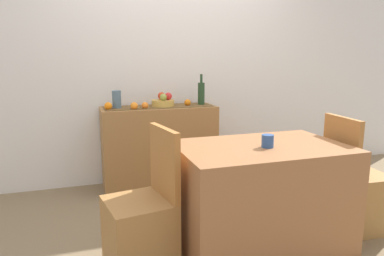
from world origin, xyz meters
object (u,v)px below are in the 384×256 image
object	(u,v)px
ceramic_vase	(117,100)
coffee_cup	(268,141)
chair_by_corner	(355,196)
chair_near_window	(142,227)
dining_table	(260,196)
fruit_bowl	(163,103)
wine_bottle	(201,93)
sideboard_console	(160,147)

from	to	relation	value
ceramic_vase	coffee_cup	bearing A→B (deg)	-60.50
ceramic_vase	chair_by_corner	bearing A→B (deg)	-40.29
chair_near_window	coffee_cup	bearing A→B (deg)	-4.02
dining_table	chair_near_window	distance (m)	0.85
fruit_bowl	wine_bottle	distance (m)	0.42
sideboard_console	ceramic_vase	size ratio (longest dim) A/B	6.56
sideboard_console	fruit_bowl	size ratio (longest dim) A/B	5.04
sideboard_console	wine_bottle	world-z (taller)	wine_bottle
sideboard_console	wine_bottle	xyz separation A→B (m)	(0.46, 0.00, 0.54)
dining_table	coffee_cup	bearing A→B (deg)	-81.84
fruit_bowl	coffee_cup	distance (m)	1.51
fruit_bowl	sideboard_console	bearing A→B (deg)	180.00
ceramic_vase	chair_near_window	distance (m)	1.56
dining_table	chair_by_corner	size ratio (longest dim) A/B	1.28
wine_bottle	dining_table	distance (m)	1.53
fruit_bowl	chair_by_corner	size ratio (longest dim) A/B	0.26
dining_table	chair_by_corner	distance (m)	0.85
fruit_bowl	ceramic_vase	distance (m)	0.47
wine_bottle	coffee_cup	size ratio (longest dim) A/B	3.77
ceramic_vase	wine_bottle	bearing A→B (deg)	0.00
ceramic_vase	sideboard_console	bearing A→B (deg)	0.00
ceramic_vase	dining_table	bearing A→B (deg)	-59.77
sideboard_console	ceramic_vase	bearing A→B (deg)	180.00
fruit_bowl	wine_bottle	bearing A→B (deg)	0.00
dining_table	chair_near_window	xyz separation A→B (m)	(-0.84, 0.00, -0.10)
ceramic_vase	coffee_cup	distance (m)	1.69
chair_by_corner	chair_near_window	bearing A→B (deg)	179.95
wine_bottle	fruit_bowl	bearing A→B (deg)	180.00
dining_table	coffee_cup	world-z (taller)	coffee_cup
wine_bottle	sideboard_console	bearing A→B (deg)	180.00
fruit_bowl	chair_near_window	distance (m)	1.61
ceramic_vase	chair_by_corner	world-z (taller)	ceramic_vase
fruit_bowl	coffee_cup	size ratio (longest dim) A/B	2.69
sideboard_console	dining_table	xyz separation A→B (m)	(0.40, -1.41, -0.05)
wine_bottle	coffee_cup	bearing A→B (deg)	-91.84
wine_bottle	chair_by_corner	world-z (taller)	wine_bottle
sideboard_console	fruit_bowl	bearing A→B (deg)	0.00
fruit_bowl	chair_by_corner	distance (m)	1.95
chair_by_corner	ceramic_vase	bearing A→B (deg)	139.71
wine_bottle	chair_by_corner	size ratio (longest dim) A/B	0.36
chair_near_window	fruit_bowl	bearing A→B (deg)	71.08
sideboard_console	chair_near_window	bearing A→B (deg)	-107.26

